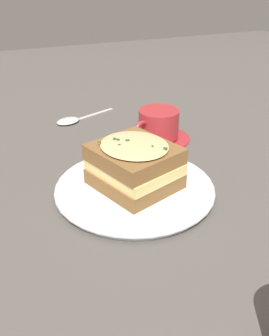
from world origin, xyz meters
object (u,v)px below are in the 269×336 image
(spoon, at_px, (71,120))
(dinner_plate, at_px, (134,188))
(sandwich, at_px, (135,165))
(teacup_with_saucer, at_px, (158,126))

(spoon, bearing_deg, dinner_plate, 161.94)
(sandwich, distance_m, spoon, 0.36)
(sandwich, height_order, spoon, sandwich)
(dinner_plate, relative_size, spoon, 1.64)
(dinner_plate, relative_size, teacup_with_saucer, 1.91)
(dinner_plate, xyz_separation_m, spoon, (0.35, 0.02, -0.00))
(sandwich, relative_size, teacup_with_saucer, 1.14)
(dinner_plate, height_order, spoon, dinner_plate)
(teacup_with_saucer, height_order, spoon, teacup_with_saucer)
(dinner_plate, distance_m, spoon, 0.35)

